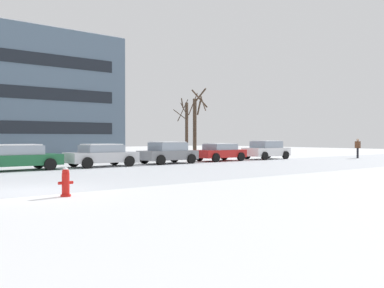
% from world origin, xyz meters
% --- Properties ---
extents(ground_plane, '(120.00, 120.00, 0.00)m').
position_xyz_m(ground_plane, '(0.00, 0.00, 0.00)').
color(ground_plane, white).
extents(fire_hydrant, '(0.44, 0.30, 0.86)m').
position_xyz_m(fire_hydrant, '(0.47, -1.67, 0.43)').
color(fire_hydrant, red).
rests_on(fire_hydrant, ground).
extents(parked_car_green, '(4.46, 2.01, 1.38)m').
position_xyz_m(parked_car_green, '(2.28, 9.43, 0.71)').
color(parked_car_green, '#1E6038').
rests_on(parked_car_green, ground).
extents(parked_car_silver, '(4.16, 2.09, 1.35)m').
position_xyz_m(parked_car_silver, '(7.14, 9.43, 0.70)').
color(parked_car_silver, silver).
rests_on(parked_car_silver, ground).
extents(parked_car_gray, '(3.83, 2.15, 1.47)m').
position_xyz_m(parked_car_gray, '(12.01, 9.48, 0.74)').
color(parked_car_gray, slate).
rests_on(parked_car_gray, ground).
extents(parked_car_red, '(3.87, 2.06, 1.32)m').
position_xyz_m(parked_car_red, '(16.87, 9.64, 0.68)').
color(parked_car_red, red).
rests_on(parked_car_red, ground).
extents(parked_car_white, '(3.92, 2.12, 1.50)m').
position_xyz_m(parked_car_white, '(21.73, 9.44, 0.76)').
color(parked_car_white, white).
rests_on(parked_car_white, ground).
extents(pedestrian_crossing, '(0.49, 0.44, 1.65)m').
position_xyz_m(pedestrian_crossing, '(28.85, 5.60, 0.96)').
color(pedestrian_crossing, black).
rests_on(pedestrian_crossing, ground).
extents(tree_far_mid, '(1.49, 1.50, 5.22)m').
position_xyz_m(tree_far_mid, '(16.07, 12.69, 2.49)').
color(tree_far_mid, '#423326').
rests_on(tree_far_mid, ground).
extents(tree_far_left, '(1.91, 1.93, 5.87)m').
position_xyz_m(tree_far_left, '(17.72, 13.59, 2.91)').
color(tree_far_left, '#423326').
rests_on(tree_far_left, ground).
extents(building_far_right, '(12.15, 9.15, 9.92)m').
position_xyz_m(building_far_right, '(6.92, 21.47, 4.96)').
color(building_far_right, slate).
rests_on(building_far_right, ground).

